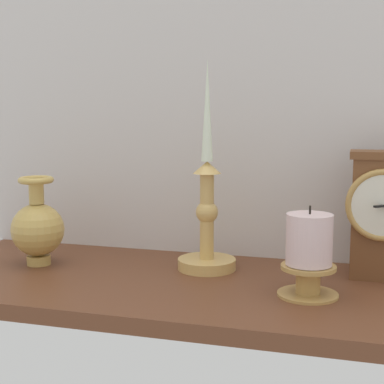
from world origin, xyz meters
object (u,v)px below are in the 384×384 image
object	(u,v)px
mantel_clock	(382,213)
pillar_candle_front	(309,253)
brass_vase_bulbous	(38,227)
candlestick_tall_left	(207,215)

from	to	relation	value
mantel_clock	pillar_candle_front	size ratio (longest dim) A/B	1.54
brass_vase_bulbous	pillar_candle_front	size ratio (longest dim) A/B	1.16
pillar_candle_front	mantel_clock	bearing A→B (deg)	50.00
candlestick_tall_left	brass_vase_bulbous	world-z (taller)	candlestick_tall_left
candlestick_tall_left	pillar_candle_front	world-z (taller)	candlestick_tall_left
mantel_clock	pillar_candle_front	bearing A→B (deg)	-130.00
mantel_clock	candlestick_tall_left	bearing A→B (deg)	-175.16
brass_vase_bulbous	mantel_clock	bearing A→B (deg)	7.64
pillar_candle_front	candlestick_tall_left	bearing A→B (deg)	151.10
mantel_clock	candlestick_tall_left	world-z (taller)	candlestick_tall_left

